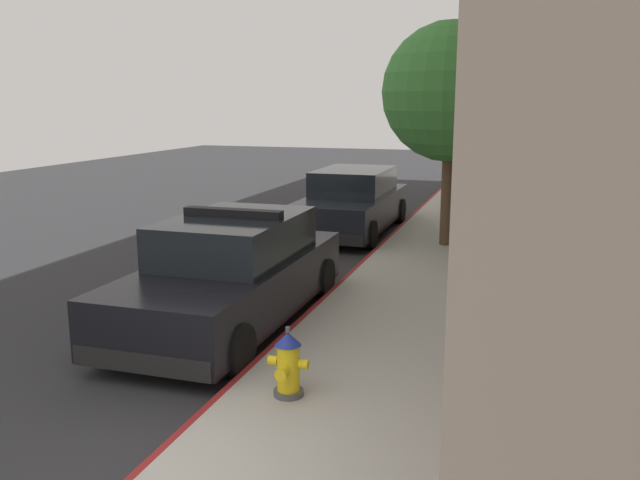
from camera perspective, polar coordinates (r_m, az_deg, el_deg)
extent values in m
cube|color=#2B2B2D|center=(16.47, -10.19, 0.21)|extent=(31.13, 60.00, 0.20)
cube|color=#ADA89E|center=(14.66, 11.03, -0.59)|extent=(2.71, 60.00, 0.14)
cube|color=maroon|center=(14.88, 5.70, -0.25)|extent=(0.08, 60.00, 0.14)
cube|color=black|center=(7.42, 16.64, 16.13)|extent=(0.06, 1.30, 1.10)
cube|color=black|center=(14.01, 17.31, 13.87)|extent=(0.06, 1.30, 1.10)
cube|color=black|center=(20.61, 17.55, 13.05)|extent=(0.06, 1.30, 1.10)
cube|color=black|center=(9.64, -7.62, -3.88)|extent=(1.84, 4.80, 0.76)
cube|color=black|center=(9.61, -7.35, 0.26)|extent=(1.64, 2.50, 0.60)
cube|color=black|center=(7.79, -15.02, -10.10)|extent=(1.76, 0.16, 0.24)
cube|color=black|center=(11.79, -2.74, -2.17)|extent=(1.76, 0.16, 0.24)
cylinder|color=black|center=(11.55, -7.86, -2.57)|extent=(0.22, 0.64, 0.64)
cylinder|color=black|center=(10.93, 0.32, -3.28)|extent=(0.22, 0.64, 0.64)
cylinder|color=black|center=(8.74, -17.55, -7.80)|extent=(0.22, 0.64, 0.64)
cylinder|color=black|center=(7.91, -7.16, -9.41)|extent=(0.22, 0.64, 0.64)
cube|color=black|center=(9.50, -7.53, 2.33)|extent=(1.48, 0.20, 0.12)
cube|color=red|center=(9.65, -9.42, 2.42)|extent=(0.44, 0.18, 0.11)
cube|color=#1E33E0|center=(9.36, -5.59, 2.23)|extent=(0.44, 0.18, 0.11)
cube|color=black|center=(16.24, 2.80, 2.66)|extent=(1.84, 4.80, 0.76)
cube|color=black|center=(16.29, 2.96, 5.10)|extent=(1.64, 2.50, 0.60)
cube|color=black|center=(14.07, 0.33, 0.16)|extent=(1.76, 0.16, 0.24)
cube|color=black|center=(18.52, 4.66, 2.97)|extent=(1.76, 0.16, 0.24)
cylinder|color=black|center=(18.12, 1.55, 2.80)|extent=(0.22, 0.64, 0.64)
cylinder|color=black|center=(17.73, 6.90, 2.52)|extent=(0.22, 0.64, 0.64)
cylinder|color=black|center=(14.94, -2.09, 0.84)|extent=(0.22, 0.64, 0.64)
cylinder|color=black|center=(14.45, 4.34, 0.44)|extent=(0.22, 0.64, 0.64)
cylinder|color=#4C4C51|center=(7.16, -2.73, -13.02)|extent=(0.32, 0.32, 0.06)
cylinder|color=yellow|center=(7.05, -2.76, -10.96)|extent=(0.24, 0.24, 0.50)
cone|color=navy|center=(6.93, -2.78, -8.52)|extent=(0.28, 0.28, 0.14)
cylinder|color=#4C4C51|center=(6.90, -2.79, -7.74)|extent=(0.05, 0.05, 0.06)
cylinder|color=yellow|center=(7.08, -4.07, -10.34)|extent=(0.10, 0.10, 0.10)
cylinder|color=yellow|center=(6.97, -1.43, -10.68)|extent=(0.10, 0.10, 0.10)
cylinder|color=yellow|center=(6.89, -3.29, -11.43)|extent=(0.13, 0.12, 0.13)
cylinder|color=brown|center=(14.42, 10.97, 3.97)|extent=(0.28, 0.28, 2.22)
sphere|color=#387A33|center=(14.30, 11.31, 12.44)|extent=(2.90, 2.90, 2.90)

